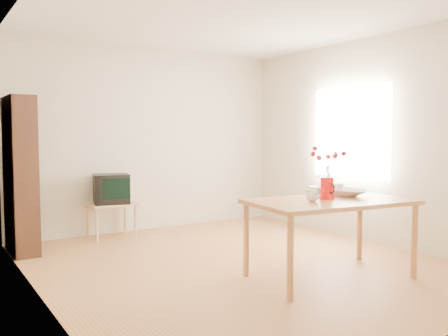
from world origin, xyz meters
TOP-DOWN VIEW (x-y plane):
  - room at (0.03, 0.00)m, footprint 4.50×4.50m
  - table at (0.45, -0.87)m, footprint 1.62×1.05m
  - tv_stand at (-0.70, 1.97)m, footprint 0.60×0.45m
  - bookshelf at (-1.85, 1.75)m, footprint 0.28×0.70m
  - pitcher at (0.44, -0.82)m, footprint 0.14×0.22m
  - flowers at (0.44, -0.83)m, footprint 0.24×0.24m
  - mug at (0.22, -0.86)m, footprint 0.13×0.13m
  - bowl at (0.77, -0.65)m, footprint 0.48×0.48m
  - teacup_a at (0.73, -0.65)m, footprint 0.11×0.11m
  - teacup_b at (0.82, -0.63)m, footprint 0.09×0.09m
  - television at (-0.70, 1.98)m, footprint 0.53×0.51m

SIDE VIEW (x-z plane):
  - tv_stand at x=-0.70m, z-range 0.16..0.62m
  - television at x=-0.70m, z-range 0.46..0.85m
  - table at x=0.45m, z-range 0.30..1.05m
  - mug at x=0.22m, z-range 0.75..0.85m
  - bookshelf at x=-1.85m, z-range -0.06..1.74m
  - pitcher at x=0.44m, z-range 0.74..0.96m
  - teacup_b at x=0.82m, z-range 0.88..0.95m
  - teacup_a at x=0.73m, z-range 0.88..0.96m
  - bowl at x=0.77m, z-range 0.75..1.17m
  - flowers at x=0.44m, z-range 0.95..1.30m
  - room at x=0.03m, z-range -0.95..3.55m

